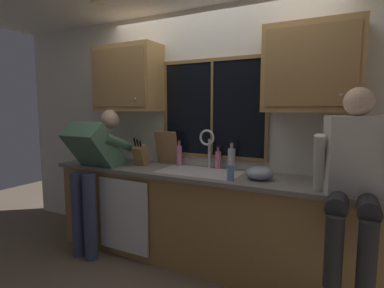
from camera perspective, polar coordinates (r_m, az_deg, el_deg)
name	(u,v)px	position (r m, az deg, el deg)	size (l,w,h in m)	color
back_wall	(215,133)	(3.25, 4.30, 2.11)	(5.57, 0.12, 2.55)	silver
ceiling_downlight_left	(98,3)	(3.37, -17.09, 23.86)	(0.14, 0.14, 0.01)	#FFEAB2
window_glass	(213,109)	(3.17, 3.87, 6.53)	(1.10, 0.02, 0.95)	black
window_frame_top	(213,60)	(3.20, 3.87, 15.39)	(1.17, 0.02, 0.04)	olive
window_frame_bottom	(212,156)	(3.20, 3.73, -2.31)	(1.17, 0.02, 0.04)	olive
window_frame_left	(166,109)	(3.43, -4.94, 6.54)	(0.04, 0.02, 0.95)	olive
window_frame_right	(267,109)	(2.98, 13.88, 6.34)	(0.04, 0.02, 0.95)	olive
window_mullion_center	(212,109)	(3.16, 3.78, 6.53)	(0.02, 0.02, 0.95)	olive
lower_cabinet_run	(200,219)	(3.12, 1.50, -13.85)	(3.17, 0.58, 0.88)	#A07744
countertop	(199,174)	(2.97, 1.36, -5.63)	(3.23, 0.62, 0.04)	slate
dishwasher_front	(123,216)	(3.23, -12.72, -12.93)	(0.60, 0.02, 0.74)	white
upper_cabinet_left	(128,79)	(3.56, -11.87, 11.82)	(0.77, 0.36, 0.72)	#B2844C
upper_cabinet_right	(312,68)	(2.77, 21.52, 13.00)	(0.77, 0.36, 0.72)	#B2844C
sink	(200,182)	(2.99, 1.48, -7.05)	(0.80, 0.46, 0.21)	#B7B7BC
faucet	(209,144)	(3.09, 3.11, -0.01)	(0.18, 0.09, 0.40)	silver
person_standing	(94,164)	(3.37, -17.75, -3.66)	(0.53, 0.71, 1.52)	#384260
person_sitting_on_counter	(355,171)	(2.37, 28.05, -4.53)	(0.54, 0.65, 1.26)	#262628
knife_block	(141,155)	(3.34, -9.51, -2.08)	(0.12, 0.18, 0.32)	olive
cutting_board	(167,148)	(3.37, -4.73, -0.69)	(0.27, 0.02, 0.37)	#997047
mixing_bowl	(259,173)	(2.72, 12.47, -5.34)	(0.24, 0.24, 0.12)	#8C99A8
soap_dispenser	(231,172)	(2.62, 7.21, -5.24)	(0.06, 0.07, 0.19)	#668CCC
bottle_green_glass	(232,159)	(3.03, 7.38, -2.76)	(0.07, 0.07, 0.29)	#B7B7BC
bottle_tall_clear	(179,155)	(3.28, -2.39, -2.08)	(0.06, 0.06, 0.28)	pink
bottle_amber_small	(218,159)	(3.13, 4.89, -2.88)	(0.06, 0.06, 0.23)	pink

